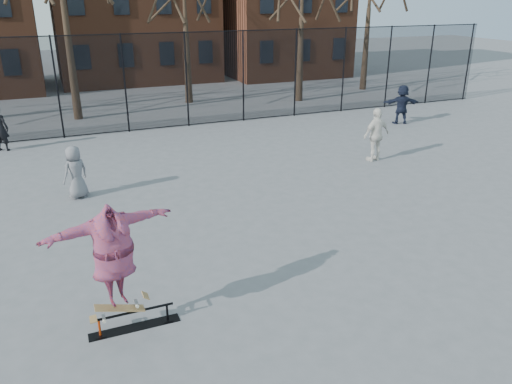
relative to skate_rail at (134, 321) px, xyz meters
name	(u,v)px	position (x,y,z in m)	size (l,w,h in m)	color
ground	(297,272)	(3.48, 0.61, -0.13)	(100.00, 100.00, 0.00)	slate
skate_rail	(134,321)	(0.00, 0.00, 0.00)	(1.57, 0.24, 0.35)	black
skateboard	(120,311)	(-0.22, 0.00, 0.26)	(0.90, 0.21, 0.11)	olive
skater	(114,262)	(-0.22, 0.00, 1.22)	(2.21, 0.60, 1.80)	#71378B
bystander_grey	(75,172)	(-0.45, 6.71, 0.62)	(0.74, 0.48, 1.52)	slate
bystander_black	(0,128)	(-2.69, 12.61, 0.70)	(0.61, 0.40, 1.68)	black
bystander_white	(376,135)	(9.39, 6.34, 0.79)	(1.08, 0.45, 1.85)	silver
bystander_navy	(402,104)	(13.61, 10.43, 0.73)	(1.60, 0.51, 1.73)	#181E31
fence	(158,81)	(3.47, 13.61, 1.92)	(34.03, 0.07, 4.00)	black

